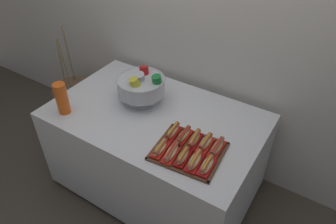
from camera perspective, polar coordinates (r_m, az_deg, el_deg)
ground_plane at (r=2.74m, az=-1.96°, el=-12.72°), size 10.00×10.00×0.00m
back_wall at (r=2.38m, az=5.48°, el=17.64°), size 6.00×0.10×2.60m
buffet_table at (r=2.45m, az=-2.15°, el=-6.89°), size 1.50×0.93×0.74m
floor_vase at (r=3.25m, az=-15.74°, el=0.76°), size 0.53×0.53×1.07m
serving_tray at (r=1.94m, az=3.71°, el=-7.10°), size 0.44×0.40×0.01m
hot_dog_0 at (r=1.91m, az=-1.41°, el=-6.58°), size 0.08×0.16×0.06m
hot_dog_1 at (r=1.89m, az=0.61°, el=-7.32°), size 0.09×0.18×0.06m
hot_dog_2 at (r=1.86m, az=2.69°, el=-8.03°), size 0.07×0.16×0.06m
hot_dog_3 at (r=1.84m, az=4.82°, el=-8.79°), size 0.09×0.18×0.06m
hot_dog_4 at (r=1.83m, az=7.01°, el=-9.55°), size 0.07×0.16×0.06m
hot_dog_5 at (r=2.02m, az=0.82°, el=-3.61°), size 0.07×0.17×0.06m
hot_dog_6 at (r=1.99m, az=2.75°, el=-4.30°), size 0.07×0.18×0.06m
hot_dog_7 at (r=1.97m, az=4.73°, el=-4.96°), size 0.08×0.18×0.06m
hot_dog_8 at (r=1.95m, az=6.76°, el=-5.57°), size 0.07×0.16×0.06m
hot_dog_9 at (r=1.94m, az=8.82°, el=-6.32°), size 0.06×0.17×0.06m
punch_bowl at (r=2.27m, az=-4.82°, el=4.77°), size 0.35×0.35×0.26m
cup_stack at (r=2.29m, az=-18.58°, el=2.33°), size 0.09×0.09×0.23m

